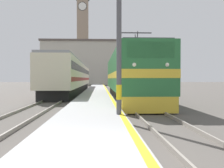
# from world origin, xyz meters

# --- Properties ---
(ground_plane) EXTENTS (200.00, 200.00, 0.00)m
(ground_plane) POSITION_xyz_m (0.00, 30.00, 0.00)
(ground_plane) COLOR #514C47
(platform) EXTENTS (2.83, 140.00, 0.33)m
(platform) POSITION_xyz_m (0.00, 25.00, 0.17)
(platform) COLOR #999999
(platform) RESTS_ON ground
(rail_track_near) EXTENTS (2.83, 140.00, 0.16)m
(rail_track_near) POSITION_xyz_m (2.83, 25.00, 0.03)
(rail_track_near) COLOR #514C47
(rail_track_near) RESTS_ON ground
(rail_track_far) EXTENTS (2.83, 140.00, 0.16)m
(rail_track_far) POSITION_xyz_m (-3.16, 25.00, 0.03)
(rail_track_far) COLOR #514C47
(rail_track_far) RESTS_ON ground
(locomotive_train) EXTENTS (2.92, 19.94, 4.86)m
(locomotive_train) POSITION_xyz_m (2.83, 17.08, 1.99)
(locomotive_train) COLOR black
(locomotive_train) RESTS_ON ground
(passenger_train) EXTENTS (2.92, 31.52, 3.85)m
(passenger_train) POSITION_xyz_m (-3.16, 29.52, 2.08)
(passenger_train) COLOR black
(passenger_train) RESTS_ON ground
(catenary_mast) EXTENTS (1.97, 0.22, 7.15)m
(catenary_mast) POSITION_xyz_m (1.25, 5.28, 3.93)
(catenary_mast) COLOR #4C4C51
(catenary_mast) RESTS_ON platform
(clock_tower) EXTENTS (4.34, 4.34, 29.87)m
(clock_tower) POSITION_xyz_m (-5.01, 78.71, 15.70)
(clock_tower) COLOR gray
(clock_tower) RESTS_ON ground
(station_building) EXTENTS (29.31, 9.48, 12.33)m
(station_building) POSITION_xyz_m (-1.08, 69.22, 6.19)
(station_building) COLOR #B7B2A3
(station_building) RESTS_ON ground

